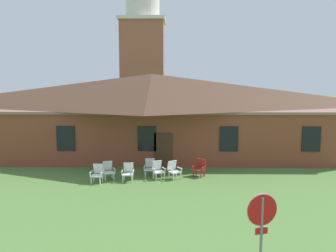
{
  "coord_description": "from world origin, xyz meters",
  "views": [
    {
      "loc": [
        1.62,
        -6.06,
        5.46
      ],
      "look_at": [
        1.36,
        9.33,
        3.39
      ],
      "focal_mm": 39.68,
      "sensor_mm": 36.0,
      "label": 1
    }
  ],
  "objects_px": {
    "stop_sign": "(262,226)",
    "lawn_chair_middle": "(150,167)",
    "lawn_chair_far_side": "(174,169)",
    "lawn_chair_near_door": "(108,170)",
    "lawn_chair_left_end": "(128,172)",
    "lawn_chair_by_porch": "(97,173)",
    "lawn_chair_under_eave": "(200,167)",
    "lawn_chair_right_end": "(158,169)"
  },
  "relations": [
    {
      "from": "lawn_chair_right_end",
      "to": "lawn_chair_far_side",
      "type": "bearing_deg",
      "value": 0.99
    },
    {
      "from": "lawn_chair_by_porch",
      "to": "lawn_chair_middle",
      "type": "distance_m",
      "value": 2.94
    },
    {
      "from": "lawn_chair_near_door",
      "to": "lawn_chair_by_porch",
      "type": "bearing_deg",
      "value": -125.16
    },
    {
      "from": "lawn_chair_by_porch",
      "to": "lawn_chair_right_end",
      "type": "bearing_deg",
      "value": 13.88
    },
    {
      "from": "lawn_chair_by_porch",
      "to": "lawn_chair_near_door",
      "type": "xyz_separation_m",
      "value": [
        0.44,
        0.63,
        0.0
      ]
    },
    {
      "from": "lawn_chair_by_porch",
      "to": "lawn_chair_right_end",
      "type": "height_order",
      "value": "same"
    },
    {
      "from": "lawn_chair_right_end",
      "to": "lawn_chair_under_eave",
      "type": "height_order",
      "value": "same"
    },
    {
      "from": "lawn_chair_middle",
      "to": "lawn_chair_under_eave",
      "type": "relative_size",
      "value": 1.0
    },
    {
      "from": "lawn_chair_by_porch",
      "to": "lawn_chair_left_end",
      "type": "height_order",
      "value": "same"
    },
    {
      "from": "lawn_chair_middle",
      "to": "lawn_chair_far_side",
      "type": "distance_m",
      "value": 1.42
    },
    {
      "from": "lawn_chair_left_end",
      "to": "lawn_chair_right_end",
      "type": "relative_size",
      "value": 1.0
    },
    {
      "from": "lawn_chair_near_door",
      "to": "lawn_chair_right_end",
      "type": "bearing_deg",
      "value": 2.96
    },
    {
      "from": "stop_sign",
      "to": "lawn_chair_far_side",
      "type": "height_order",
      "value": "stop_sign"
    },
    {
      "from": "lawn_chair_right_end",
      "to": "lawn_chair_left_end",
      "type": "bearing_deg",
      "value": -163.03
    },
    {
      "from": "lawn_chair_by_porch",
      "to": "lawn_chair_near_door",
      "type": "distance_m",
      "value": 0.77
    },
    {
      "from": "lawn_chair_far_side",
      "to": "lawn_chair_left_end",
      "type": "bearing_deg",
      "value": -168.52
    },
    {
      "from": "lawn_chair_right_end",
      "to": "lawn_chair_middle",
      "type": "bearing_deg",
      "value": 129.56
    },
    {
      "from": "lawn_chair_under_eave",
      "to": "lawn_chair_middle",
      "type": "bearing_deg",
      "value": 178.93
    },
    {
      "from": "lawn_chair_by_porch",
      "to": "lawn_chair_far_side",
      "type": "xyz_separation_m",
      "value": [
        3.94,
        0.78,
        0.0
      ]
    },
    {
      "from": "lawn_chair_near_door",
      "to": "lawn_chair_left_end",
      "type": "bearing_deg",
      "value": -16.63
    },
    {
      "from": "lawn_chair_middle",
      "to": "lawn_chair_left_end",
      "type": "bearing_deg",
      "value": -136.06
    },
    {
      "from": "lawn_chair_by_porch",
      "to": "lawn_chair_near_door",
      "type": "relative_size",
      "value": 1.0
    },
    {
      "from": "lawn_chair_by_porch",
      "to": "lawn_chair_left_end",
      "type": "xyz_separation_m",
      "value": [
        1.55,
        0.29,
        0.0
      ]
    },
    {
      "from": "lawn_chair_far_side",
      "to": "lawn_chair_near_door",
      "type": "bearing_deg",
      "value": -177.52
    },
    {
      "from": "lawn_chair_by_porch",
      "to": "lawn_chair_middle",
      "type": "relative_size",
      "value": 1.0
    },
    {
      "from": "stop_sign",
      "to": "lawn_chair_middle",
      "type": "bearing_deg",
      "value": 106.66
    },
    {
      "from": "lawn_chair_by_porch",
      "to": "lawn_chair_left_end",
      "type": "relative_size",
      "value": 1.0
    },
    {
      "from": "stop_sign",
      "to": "lawn_chair_left_end",
      "type": "bearing_deg",
      "value": 113.36
    },
    {
      "from": "lawn_chair_right_end",
      "to": "lawn_chair_under_eave",
      "type": "relative_size",
      "value": 1.0
    },
    {
      "from": "lawn_chair_right_end",
      "to": "lawn_chair_far_side",
      "type": "xyz_separation_m",
      "value": [
        0.85,
        0.01,
        0.0
      ]
    },
    {
      "from": "lawn_chair_middle",
      "to": "stop_sign",
      "type": "bearing_deg",
      "value": -73.34
    },
    {
      "from": "lawn_chair_near_door",
      "to": "lawn_chair_left_end",
      "type": "distance_m",
      "value": 1.16
    },
    {
      "from": "lawn_chair_near_door",
      "to": "lawn_chair_middle",
      "type": "xyz_separation_m",
      "value": [
        2.19,
        0.7,
        0.0
      ]
    },
    {
      "from": "lawn_chair_near_door",
      "to": "lawn_chair_far_side",
      "type": "xyz_separation_m",
      "value": [
        3.5,
        0.15,
        0.0
      ]
    },
    {
      "from": "lawn_chair_by_porch",
      "to": "lawn_chair_under_eave",
      "type": "xyz_separation_m",
      "value": [
        5.37,
        1.28,
        0.0
      ]
    },
    {
      "from": "lawn_chair_by_porch",
      "to": "lawn_chair_far_side",
      "type": "distance_m",
      "value": 4.02
    },
    {
      "from": "lawn_chair_right_end",
      "to": "lawn_chair_under_eave",
      "type": "bearing_deg",
      "value": 12.69
    },
    {
      "from": "stop_sign",
      "to": "lawn_chair_right_end",
      "type": "bearing_deg",
      "value": 105.21
    },
    {
      "from": "lawn_chair_by_porch",
      "to": "lawn_chair_under_eave",
      "type": "bearing_deg",
      "value": 13.38
    },
    {
      "from": "stop_sign",
      "to": "lawn_chair_near_door",
      "type": "relative_size",
      "value": 2.84
    },
    {
      "from": "lawn_chair_near_door",
      "to": "lawn_chair_far_side",
      "type": "distance_m",
      "value": 3.5
    },
    {
      "from": "stop_sign",
      "to": "lawn_chair_under_eave",
      "type": "relative_size",
      "value": 2.84
    }
  ]
}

